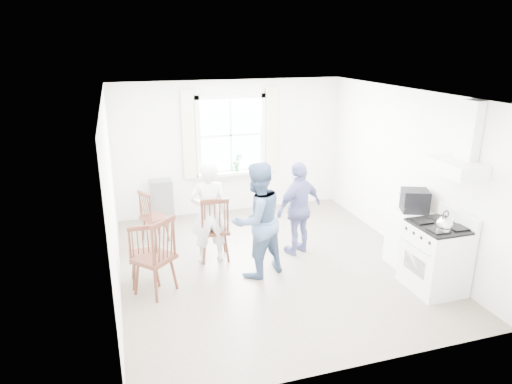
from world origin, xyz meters
name	(u,v)px	position (x,y,z in m)	size (l,w,h in m)	color
room_shell	(272,184)	(0.00, 0.00, 1.30)	(4.62, 5.12, 2.64)	gray
window_assembly	(231,140)	(0.00, 2.45, 1.46)	(1.88, 0.24, 1.70)	white
range_hood	(460,155)	(2.07, -1.35, 1.90)	(0.45, 0.76, 0.94)	white
shelf_unit	(162,200)	(-1.40, 2.33, 0.40)	(0.40, 0.30, 0.80)	gray
gas_stove	(435,256)	(1.91, -1.35, 0.48)	(0.68, 0.76, 1.12)	white
kettle	(444,224)	(1.81, -1.55, 1.05)	(0.21, 0.21, 0.29)	silver
low_cabinet	(409,238)	(1.98, -0.65, 0.45)	(0.50, 0.55, 0.90)	white
stereo_stack	(415,201)	(1.98, -0.69, 1.06)	(0.47, 0.45, 0.33)	black
cardboard_box	(418,207)	(2.00, -0.75, 0.99)	(0.28, 0.20, 0.18)	olive
windsor_chair_a	(143,248)	(-1.90, -0.13, 0.58)	(0.41, 0.40, 0.95)	#472116
windsor_chair_b	(215,223)	(-0.80, 0.33, 0.65)	(0.48, 0.47, 1.06)	#472116
windsor_chair_c	(160,249)	(-1.70, -0.41, 0.68)	(0.65, 0.65, 1.11)	#472116
person_left	(209,213)	(-0.88, 0.38, 0.80)	(0.59, 0.59, 1.61)	white
person_mid	(257,220)	(-0.30, -0.24, 0.85)	(0.83, 0.83, 1.70)	#496288
person_right	(299,208)	(0.56, 0.27, 0.76)	(0.89, 0.89, 1.52)	navy
potted_plant	(237,162)	(0.09, 2.36, 1.03)	(0.20, 0.20, 0.36)	#2E6733
windsor_chair_d	(149,211)	(-1.72, 1.36, 0.56)	(0.51, 0.51, 0.92)	#472116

